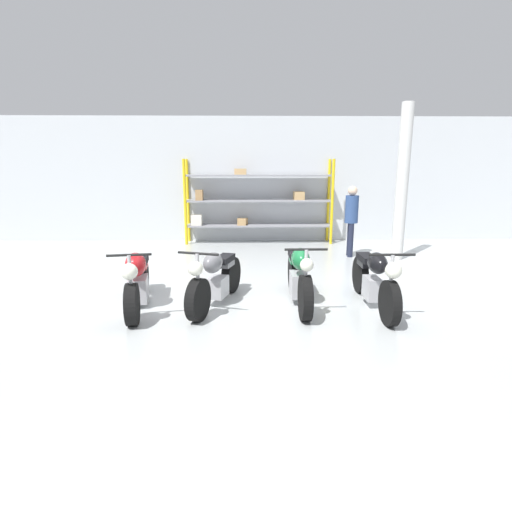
# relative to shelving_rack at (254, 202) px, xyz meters

# --- Properties ---
(ground_plane) EXTENTS (30.00, 30.00, 0.00)m
(ground_plane) POSITION_rel_shelving_rack_xyz_m (-0.04, -5.37, -1.20)
(ground_plane) COLOR #B2B7B7
(back_wall) EXTENTS (30.00, 0.08, 3.60)m
(back_wall) POSITION_rel_shelving_rack_xyz_m (-0.04, 0.37, 0.60)
(back_wall) COLOR silver
(back_wall) RESTS_ON ground_plane
(shelving_rack) EXTENTS (4.25, 0.63, 2.40)m
(shelving_rack) POSITION_rel_shelving_rack_xyz_m (0.00, 0.00, 0.00)
(shelving_rack) COLOR yellow
(shelving_rack) RESTS_ON ground_plane
(support_pillar) EXTENTS (0.28, 0.28, 3.60)m
(support_pillar) POSITION_rel_shelving_rack_xyz_m (3.41, -2.26, 0.60)
(support_pillar) COLOR silver
(support_pillar) RESTS_ON ground_plane
(motorcycle_red) EXTENTS (0.65, 2.15, 1.02)m
(motorcycle_red) POSITION_rel_shelving_rack_xyz_m (-1.93, -5.51, -0.76)
(motorcycle_red) COLOR black
(motorcycle_red) RESTS_ON ground_plane
(motorcycle_grey) EXTENTS (0.87, 2.00, 1.00)m
(motorcycle_grey) POSITION_rel_shelving_rack_xyz_m (-0.70, -5.46, -0.76)
(motorcycle_grey) COLOR black
(motorcycle_grey) RESTS_ON ground_plane
(motorcycle_green) EXTENTS (0.61, 2.14, 1.06)m
(motorcycle_green) POSITION_rel_shelving_rack_xyz_m (0.64, -5.40, -0.73)
(motorcycle_green) COLOR black
(motorcycle_green) RESTS_ON ground_plane
(motorcycle_black) EXTENTS (0.64, 2.17, 1.02)m
(motorcycle_black) POSITION_rel_shelving_rack_xyz_m (1.80, -5.61, -0.72)
(motorcycle_black) COLOR black
(motorcycle_black) RESTS_ON ground_plane
(person_browsing) EXTENTS (0.35, 0.35, 1.73)m
(person_browsing) POSITION_rel_shelving_rack_xyz_m (2.36, -1.90, -0.17)
(person_browsing) COLOR #1E2338
(person_browsing) RESTS_ON ground_plane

